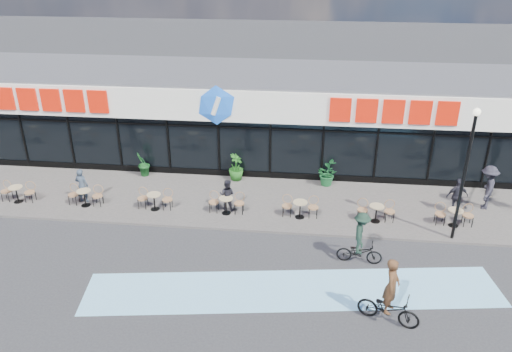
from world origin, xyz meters
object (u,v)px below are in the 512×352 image
at_px(lamp_post, 466,165).
at_px(potted_plant_right, 326,174).
at_px(pedestrian_a, 487,187).
at_px(potted_plant_mid, 236,167).
at_px(potted_plant_left, 143,164).
at_px(patron_right, 227,195).
at_px(cyclist_b, 360,242).
at_px(pedestrian_c, 457,196).
at_px(cyclist_a, 389,302).
at_px(patron_left, 82,186).

relative_size(lamp_post, potted_plant_right, 4.67).
height_order(lamp_post, pedestrian_a, lamp_post).
bearing_deg(potted_plant_mid, potted_plant_right, -1.24).
height_order(potted_plant_left, pedestrian_a, pedestrian_a).
xyz_separation_m(lamp_post, patron_right, (-9.16, 1.30, -2.44)).
bearing_deg(cyclist_b, pedestrian_c, 42.68).
height_order(lamp_post, cyclist_a, lamp_post).
xyz_separation_m(lamp_post, potted_plant_mid, (-9.21, 4.31, -2.49)).
bearing_deg(lamp_post, potted_plant_mid, 154.95).
bearing_deg(patron_left, pedestrian_c, -174.26).
relative_size(potted_plant_mid, patron_left, 0.83).
bearing_deg(potted_plant_mid, lamp_post, -25.05).
relative_size(cyclist_a, cyclist_b, 1.11).
distance_m(lamp_post, pedestrian_a, 3.96).
xyz_separation_m(potted_plant_left, cyclist_a, (10.68, -9.21, 0.03)).
relative_size(pedestrian_a, cyclist_b, 0.96).
relative_size(lamp_post, potted_plant_left, 4.19).
distance_m(patron_left, patron_right, 6.50).
height_order(pedestrian_a, cyclist_a, cyclist_a).
xyz_separation_m(patron_left, pedestrian_a, (17.62, 1.36, 0.20)).
relative_size(potted_plant_left, potted_plant_mid, 0.97).
bearing_deg(cyclist_a, pedestrian_a, 56.53).
relative_size(lamp_post, cyclist_b, 2.59).
bearing_deg(cyclist_b, potted_plant_left, 148.69).
bearing_deg(patron_left, lamp_post, 178.18).
height_order(patron_right, cyclist_b, cyclist_b).
xyz_separation_m(potted_plant_right, pedestrian_c, (5.47, -2.11, 0.23)).
xyz_separation_m(cyclist_a, cyclist_b, (-0.64, 3.10, 0.12)).
bearing_deg(cyclist_b, lamp_post, 26.94).
xyz_separation_m(potted_plant_right, patron_right, (-4.28, -2.91, 0.14)).
distance_m(pedestrian_a, cyclist_b, 7.34).
relative_size(lamp_post, patron_left, 3.36).
relative_size(potted_plant_right, patron_right, 0.81).
bearing_deg(potted_plant_right, cyclist_a, -79.25).
bearing_deg(pedestrian_a, patron_left, -68.11).
distance_m(patron_right, cyclist_b, 6.28).
relative_size(potted_plant_left, cyclist_b, 0.62).
distance_m(lamp_post, cyclist_a, 6.41).
xyz_separation_m(potted_plant_mid, cyclist_b, (5.44, -6.22, 0.13)).
relative_size(potted_plant_mid, cyclist_a, 0.57).
xyz_separation_m(pedestrian_c, cyclist_b, (-4.36, -4.02, -0.01)).
bearing_deg(patron_right, pedestrian_a, -163.33).
distance_m(potted_plant_mid, patron_right, 3.01).
bearing_deg(potted_plant_mid, patron_left, -155.11).
relative_size(patron_left, cyclist_b, 0.77).
bearing_deg(potted_plant_mid, pedestrian_c, -12.69).
relative_size(potted_plant_right, cyclist_a, 0.50).
xyz_separation_m(potted_plant_left, potted_plant_right, (8.93, 0.02, -0.06)).
height_order(pedestrian_c, cyclist_b, cyclist_b).
bearing_deg(pedestrian_a, cyclist_b, -33.80).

